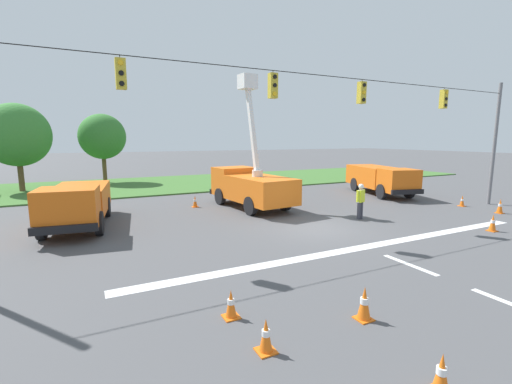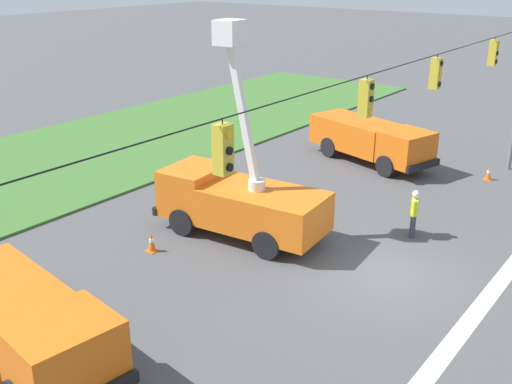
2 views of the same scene
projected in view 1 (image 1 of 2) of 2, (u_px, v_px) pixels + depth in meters
ground_plane at (315, 228)px, 15.31m from camera, size 200.00×200.00×0.00m
grass_verge at (198, 182)px, 31.23m from camera, size 56.00×12.00×0.10m
lane_markings at (396, 260)px, 11.32m from camera, size 17.60×15.25×0.01m
signal_gantry at (319, 124)px, 14.62m from camera, size 26.20×0.33×7.20m
tree_west at (17, 135)px, 25.00m from camera, size 4.56×3.94×6.54m
tree_centre at (102, 137)px, 30.08m from camera, size 3.95×3.73×6.14m
utility_truck_bucket_lift at (250, 184)px, 19.80m from camera, size 3.05×6.43×7.52m
utility_truck_support_near at (77, 202)px, 15.41m from camera, size 3.12×6.68×2.05m
utility_truck_support_far at (380, 178)px, 24.63m from camera, size 3.90×6.93×2.01m
road_worker at (361, 199)px, 16.98m from camera, size 0.63×0.34×1.77m
traffic_cone_foreground_left at (493, 223)px, 14.77m from camera, size 0.36×0.36×0.75m
traffic_cone_foreground_right at (266, 336)px, 6.38m from camera, size 0.36×0.36×0.67m
traffic_cone_mid_left at (462, 201)px, 20.28m from camera, size 0.36×0.36×0.66m
traffic_cone_mid_right at (195, 201)px, 20.01m from camera, size 0.36×0.36×0.69m
traffic_cone_lane_edge_a at (364, 303)px, 7.52m from camera, size 0.36×0.36×0.77m
traffic_cone_lane_edge_b at (500, 206)px, 18.34m from camera, size 0.36×0.36×0.79m
traffic_cone_far_left at (231, 304)px, 7.61m from camera, size 0.36×0.36×0.66m
traffic_cone_far_right at (441, 374)px, 5.33m from camera, size 0.36×0.36×0.68m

